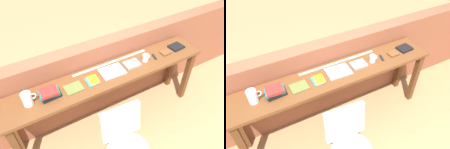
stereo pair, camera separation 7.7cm
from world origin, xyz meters
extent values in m
plane|color=tan|center=(0.00, 0.00, 0.00)|extent=(40.00, 40.00, 0.00)
cube|color=#935138|center=(0.00, 0.64, 0.55)|extent=(6.00, 0.20, 1.10)
cube|color=brown|center=(0.00, 0.30, 0.86)|extent=(2.50, 0.44, 0.04)
cube|color=#5B341A|center=(-1.19, 0.14, 0.42)|extent=(0.07, 0.07, 0.84)
cube|color=#5B341A|center=(1.19, 0.14, 0.42)|extent=(0.07, 0.07, 0.84)
cube|color=#5B341A|center=(-1.19, 0.46, 0.42)|extent=(0.07, 0.07, 0.84)
cube|color=#5B341A|center=(1.19, 0.46, 0.42)|extent=(0.07, 0.07, 0.84)
cube|color=silver|center=(-0.18, -0.23, 0.69)|extent=(0.45, 0.14, 0.40)
cylinder|color=#B2B2B7|center=(-0.01, -0.28, 0.21)|extent=(0.02, 0.02, 0.41)
cylinder|color=white|center=(-0.93, 0.30, 0.96)|extent=(0.10, 0.10, 0.15)
cone|color=white|center=(-0.93, 0.27, 1.04)|extent=(0.04, 0.03, 0.04)
torus|color=white|center=(-0.87, 0.30, 0.96)|extent=(0.07, 0.01, 0.07)
cube|color=black|center=(-0.71, 0.30, 0.89)|extent=(0.21, 0.16, 0.03)
cube|color=#19757A|center=(-0.71, 0.30, 0.92)|extent=(0.21, 0.15, 0.03)
cube|color=red|center=(-0.72, 0.30, 0.96)|extent=(0.18, 0.16, 0.03)
cube|color=olive|center=(-0.46, 0.28, 0.89)|extent=(0.20, 0.16, 0.02)
cube|color=#E5334C|center=(-0.21, 0.28, 0.88)|extent=(0.14, 0.16, 0.00)
cube|color=green|center=(-0.24, 0.28, 0.88)|extent=(0.12, 0.15, 0.00)
cube|color=#3399D8|center=(-0.24, 0.28, 0.89)|extent=(0.13, 0.16, 0.00)
cube|color=orange|center=(-0.22, 0.29, 0.89)|extent=(0.13, 0.17, 0.00)
cube|color=#9E9EA3|center=(0.03, 0.31, 0.89)|extent=(0.29, 0.23, 0.02)
cube|color=#9E9EA3|center=(0.31, 0.30, 0.89)|extent=(0.19, 0.15, 0.03)
cylinder|color=white|center=(0.50, 0.29, 0.93)|extent=(0.08, 0.08, 0.09)
torus|color=white|center=(0.54, 0.29, 0.93)|extent=(0.06, 0.01, 0.06)
cube|color=black|center=(0.64, 0.29, 0.89)|extent=(0.05, 0.11, 0.02)
cube|color=brown|center=(0.82, 0.28, 0.89)|extent=(0.13, 0.10, 0.02)
cube|color=black|center=(1.03, 0.31, 0.89)|extent=(0.20, 0.17, 0.02)
cube|color=silver|center=(0.11, 0.47, 0.88)|extent=(1.02, 0.03, 0.00)
camera|label=1|loc=(-0.93, -1.35, 2.56)|focal=35.00mm
camera|label=2|loc=(-0.87, -1.39, 2.56)|focal=35.00mm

